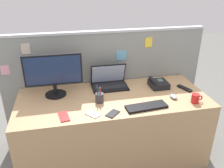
# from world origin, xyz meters

# --- Properties ---
(ground_plane) EXTENTS (10.00, 10.00, 0.00)m
(ground_plane) POSITION_xyz_m (0.00, 0.00, 0.00)
(ground_plane) COLOR slate
(desk) EXTENTS (1.85, 0.77, 0.72)m
(desk) POSITION_xyz_m (0.00, 0.00, 0.36)
(desk) COLOR tan
(desk) RESTS_ON ground_plane
(cubicle_divider) EXTENTS (2.24, 0.08, 1.28)m
(cubicle_divider) POSITION_xyz_m (-0.00, 0.43, 0.64)
(cubicle_divider) COLOR gray
(cubicle_divider) RESTS_ON ground_plane
(desktop_monitor) EXTENTS (0.55, 0.21, 0.42)m
(desktop_monitor) POSITION_xyz_m (-0.55, 0.17, 0.95)
(desktop_monitor) COLOR black
(desktop_monitor) RESTS_ON desk
(laptop) EXTENTS (0.37, 0.24, 0.24)m
(laptop) POSITION_xyz_m (0.01, 0.25, 0.78)
(laptop) COLOR black
(laptop) RESTS_ON desk
(desk_phone) EXTENTS (0.18, 0.19, 0.10)m
(desk_phone) POSITION_xyz_m (0.52, 0.13, 0.75)
(desk_phone) COLOR black
(desk_phone) RESTS_ON desk
(keyboard_main) EXTENTS (0.39, 0.16, 0.02)m
(keyboard_main) POSITION_xyz_m (0.25, -0.26, 0.73)
(keyboard_main) COLOR black
(keyboard_main) RESTS_ON desk
(computer_mouse_right_hand) EXTENTS (0.06, 0.10, 0.03)m
(computer_mouse_right_hand) POSITION_xyz_m (0.57, -0.14, 0.73)
(computer_mouse_right_hand) COLOR #9EA0A8
(computer_mouse_right_hand) RESTS_ON desk
(pen_cup) EXTENTS (0.08, 0.08, 0.17)m
(pen_cup) POSITION_xyz_m (-0.14, -0.07, 0.76)
(pen_cup) COLOR #333338
(pen_cup) RESTS_ON desk
(cell_phone_white_slab) EXTENTS (0.13, 0.14, 0.01)m
(cell_phone_white_slab) POSITION_xyz_m (-0.24, -0.27, 0.72)
(cell_phone_white_slab) COLOR silver
(cell_phone_white_slab) RESTS_ON desk
(cell_phone_red_case) EXTENTS (0.10, 0.17, 0.01)m
(cell_phone_red_case) POSITION_xyz_m (-0.48, -0.26, 0.72)
(cell_phone_red_case) COLOR #B22323
(cell_phone_red_case) RESTS_ON desk
(cell_phone_black_slab) EXTENTS (0.14, 0.14, 0.01)m
(cell_phone_black_slab) POSITION_xyz_m (-0.07, -0.30, 0.72)
(cell_phone_black_slab) COLOR black
(cell_phone_black_slab) RESTS_ON desk
(tv_remote) EXTENTS (0.11, 0.17, 0.02)m
(tv_remote) POSITION_xyz_m (0.77, 0.02, 0.73)
(tv_remote) COLOR black
(tv_remote) RESTS_ON desk
(coffee_mug) EXTENTS (0.11, 0.07, 0.09)m
(coffee_mug) POSITION_xyz_m (0.73, -0.26, 0.76)
(coffee_mug) COLOR red
(coffee_mug) RESTS_ON desk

